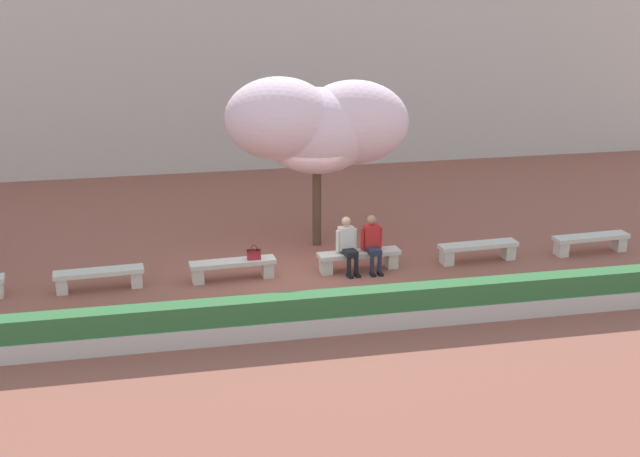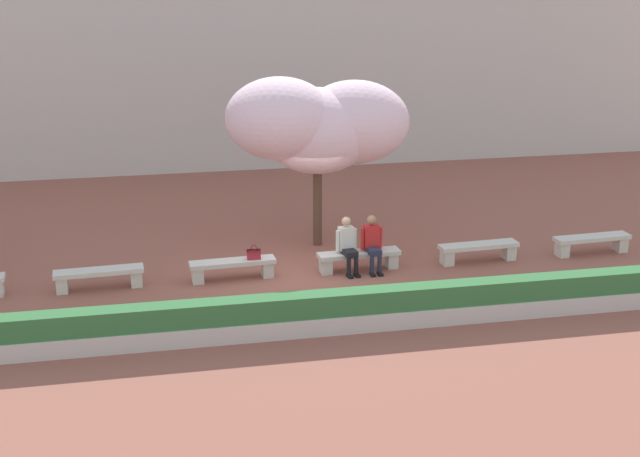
{
  "view_description": "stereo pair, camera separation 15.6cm",
  "coord_description": "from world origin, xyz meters",
  "px_view_note": "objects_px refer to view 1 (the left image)",
  "views": [
    {
      "loc": [
        -3.47,
        -18.65,
        7.08
      ],
      "look_at": [
        0.58,
        0.2,
        1.0
      ],
      "focal_mm": 50.0,
      "sensor_mm": 36.0,
      "label": 1
    },
    {
      "loc": [
        -3.32,
        -18.68,
        7.08
      ],
      "look_at": [
        0.58,
        0.2,
        1.0
      ],
      "focal_mm": 50.0,
      "sensor_mm": 36.0,
      "label": 2
    }
  ],
  "objects_px": {
    "stone_bench_far_east": "(591,241)",
    "stone_bench_near_east": "(359,257)",
    "stone_bench_near_west": "(99,276)",
    "cherry_tree_main": "(317,124)",
    "stone_bench_center": "(233,267)",
    "person_seated_left": "(348,243)",
    "person_seated_right": "(372,241)",
    "handbag": "(254,254)",
    "stone_bench_east_end": "(478,249)"
  },
  "relations": [
    {
      "from": "stone_bench_far_east",
      "to": "stone_bench_near_east",
      "type": "bearing_deg",
      "value": -180.0
    },
    {
      "from": "stone_bench_near_west",
      "to": "cherry_tree_main",
      "type": "relative_size",
      "value": 0.43
    },
    {
      "from": "stone_bench_far_east",
      "to": "stone_bench_center",
      "type": "bearing_deg",
      "value": 180.0
    },
    {
      "from": "stone_bench_far_east",
      "to": "person_seated_left",
      "type": "bearing_deg",
      "value": -179.5
    },
    {
      "from": "stone_bench_near_west",
      "to": "person_seated_right",
      "type": "distance_m",
      "value": 6.12
    },
    {
      "from": "stone_bench_center",
      "to": "person_seated_right",
      "type": "distance_m",
      "value": 3.23
    },
    {
      "from": "cherry_tree_main",
      "to": "stone_bench_near_east",
      "type": "bearing_deg",
      "value": -74.15
    },
    {
      "from": "stone_bench_near_east",
      "to": "person_seated_right",
      "type": "height_order",
      "value": "person_seated_right"
    },
    {
      "from": "stone_bench_near_west",
      "to": "stone_bench_near_east",
      "type": "relative_size",
      "value": 1.0
    },
    {
      "from": "person_seated_left",
      "to": "handbag",
      "type": "bearing_deg",
      "value": 179.26
    },
    {
      "from": "stone_bench_near_east",
      "to": "person_seated_right",
      "type": "relative_size",
      "value": 1.5
    },
    {
      "from": "stone_bench_near_east",
      "to": "cherry_tree_main",
      "type": "bearing_deg",
      "value": 105.85
    },
    {
      "from": "stone_bench_center",
      "to": "stone_bench_east_end",
      "type": "relative_size",
      "value": 1.0
    },
    {
      "from": "stone_bench_near_west",
      "to": "stone_bench_east_end",
      "type": "xyz_separation_m",
      "value": [
        8.71,
        0.0,
        0.0
      ]
    },
    {
      "from": "stone_bench_near_west",
      "to": "stone_bench_near_east",
      "type": "height_order",
      "value": "same"
    },
    {
      "from": "person_seated_right",
      "to": "cherry_tree_main",
      "type": "relative_size",
      "value": 0.29
    },
    {
      "from": "person_seated_left",
      "to": "person_seated_right",
      "type": "relative_size",
      "value": 1.0
    },
    {
      "from": "stone_bench_center",
      "to": "person_seated_left",
      "type": "height_order",
      "value": "person_seated_left"
    },
    {
      "from": "stone_bench_near_west",
      "to": "stone_bench_far_east",
      "type": "relative_size",
      "value": 1.0
    },
    {
      "from": "stone_bench_center",
      "to": "stone_bench_east_end",
      "type": "distance_m",
      "value": 5.81
    },
    {
      "from": "stone_bench_east_end",
      "to": "handbag",
      "type": "distance_m",
      "value": 5.34
    },
    {
      "from": "handbag",
      "to": "stone_bench_near_east",
      "type": "bearing_deg",
      "value": 0.59
    },
    {
      "from": "stone_bench_east_end",
      "to": "person_seated_left",
      "type": "bearing_deg",
      "value": -179.05
    },
    {
      "from": "person_seated_right",
      "to": "handbag",
      "type": "xyz_separation_m",
      "value": [
        -2.72,
        0.03,
        -0.12
      ]
    },
    {
      "from": "handbag",
      "to": "stone_bench_east_end",
      "type": "bearing_deg",
      "value": 0.27
    },
    {
      "from": "stone_bench_east_end",
      "to": "stone_bench_far_east",
      "type": "bearing_deg",
      "value": -0.0
    },
    {
      "from": "stone_bench_center",
      "to": "person_seated_left",
      "type": "bearing_deg",
      "value": -1.15
    },
    {
      "from": "stone_bench_near_east",
      "to": "stone_bench_far_east",
      "type": "height_order",
      "value": "same"
    },
    {
      "from": "stone_bench_near_west",
      "to": "person_seated_left",
      "type": "distance_m",
      "value": 5.54
    },
    {
      "from": "stone_bench_near_west",
      "to": "stone_bench_far_east",
      "type": "bearing_deg",
      "value": 0.0
    },
    {
      "from": "stone_bench_near_east",
      "to": "handbag",
      "type": "distance_m",
      "value": 2.44
    },
    {
      "from": "handbag",
      "to": "stone_bench_near_west",
      "type": "bearing_deg",
      "value": 179.57
    },
    {
      "from": "stone_bench_east_end",
      "to": "cherry_tree_main",
      "type": "xyz_separation_m",
      "value": [
        -3.47,
        2.0,
        2.75
      ]
    },
    {
      "from": "person_seated_right",
      "to": "stone_bench_far_east",
      "type": "bearing_deg",
      "value": 0.56
    },
    {
      "from": "stone_bench_center",
      "to": "handbag",
      "type": "height_order",
      "value": "handbag"
    },
    {
      "from": "stone_bench_far_east",
      "to": "handbag",
      "type": "relative_size",
      "value": 5.7
    },
    {
      "from": "stone_bench_near_east",
      "to": "cherry_tree_main",
      "type": "xyz_separation_m",
      "value": [
        -0.57,
        2.0,
        2.75
      ]
    },
    {
      "from": "stone_bench_center",
      "to": "stone_bench_far_east",
      "type": "height_order",
      "value": "same"
    },
    {
      "from": "person_seated_right",
      "to": "handbag",
      "type": "bearing_deg",
      "value": 179.4
    },
    {
      "from": "person_seated_left",
      "to": "stone_bench_near_east",
      "type": "bearing_deg",
      "value": 10.47
    },
    {
      "from": "stone_bench_near_east",
      "to": "stone_bench_near_west",
      "type": "bearing_deg",
      "value": 180.0
    },
    {
      "from": "stone_bench_near_west",
      "to": "person_seated_left",
      "type": "relative_size",
      "value": 1.5
    },
    {
      "from": "person_seated_right",
      "to": "handbag",
      "type": "relative_size",
      "value": 3.81
    },
    {
      "from": "stone_bench_near_east",
      "to": "stone_bench_far_east",
      "type": "distance_m",
      "value": 5.81
    },
    {
      "from": "person_seated_left",
      "to": "person_seated_right",
      "type": "xyz_separation_m",
      "value": [
        0.58,
        -0.0,
        0.0
      ]
    },
    {
      "from": "person_seated_right",
      "to": "handbag",
      "type": "height_order",
      "value": "person_seated_right"
    },
    {
      "from": "stone_bench_near_west",
      "to": "stone_bench_far_east",
      "type": "xyz_separation_m",
      "value": [
        11.62,
        0.0,
        0.0
      ]
    },
    {
      "from": "stone_bench_near_west",
      "to": "stone_bench_center",
      "type": "distance_m",
      "value": 2.9
    },
    {
      "from": "person_seated_left",
      "to": "stone_bench_east_end",
      "type": "bearing_deg",
      "value": 0.95
    },
    {
      "from": "stone_bench_near_east",
      "to": "stone_bench_far_east",
      "type": "xyz_separation_m",
      "value": [
        5.81,
        0.0,
        0.0
      ]
    }
  ]
}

